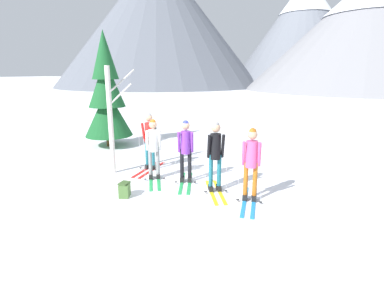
# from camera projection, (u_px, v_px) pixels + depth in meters

# --- Properties ---
(ground_plane) EXTENTS (400.00, 400.00, 0.00)m
(ground_plane) POSITION_uv_depth(u_px,v_px,m) (184.00, 181.00, 8.44)
(ground_plane) COLOR white
(skier_in_red) EXTENTS (0.61, 1.72, 1.84)m
(skier_in_red) POSITION_uv_depth(u_px,v_px,m) (150.00, 137.00, 9.30)
(skier_in_red) COLOR red
(skier_in_red) RESTS_ON ground
(skier_in_white) EXTENTS (1.05, 1.72, 1.78)m
(skier_in_white) POSITION_uv_depth(u_px,v_px,m) (154.00, 146.00, 8.44)
(skier_in_white) COLOR green
(skier_in_white) RESTS_ON ground
(skier_in_purple) EXTENTS (0.76, 1.69, 1.79)m
(skier_in_purple) POSITION_uv_depth(u_px,v_px,m) (186.00, 149.00, 8.17)
(skier_in_purple) COLOR green
(skier_in_purple) RESTS_ON ground
(skier_in_black) EXTENTS (0.94, 1.60, 1.87)m
(skier_in_black) POSITION_uv_depth(u_px,v_px,m) (215.00, 153.00, 7.52)
(skier_in_black) COLOR yellow
(skier_in_black) RESTS_ON ground
(skier_in_pink) EXTENTS (0.61, 1.79, 1.81)m
(skier_in_pink) POSITION_uv_depth(u_px,v_px,m) (251.00, 161.00, 6.95)
(skier_in_pink) COLOR #1E84D1
(skier_in_pink) RESTS_ON ground
(pine_tree_near) EXTENTS (1.96, 1.96, 4.73)m
(pine_tree_near) POSITION_uv_depth(u_px,v_px,m) (107.00, 95.00, 12.05)
(pine_tree_near) COLOR #51381E
(pine_tree_near) RESTS_ON ground
(birch_tree_tall) EXTENTS (0.62, 0.86, 3.26)m
(birch_tree_tall) POSITION_uv_depth(u_px,v_px,m) (111.00, 119.00, 8.80)
(birch_tree_tall) COLOR silver
(birch_tree_tall) RESTS_ON ground
(backpack_on_snow_front) EXTENTS (0.32, 0.38, 0.38)m
(backpack_on_snow_front) POSITION_uv_depth(u_px,v_px,m) (125.00, 190.00, 7.36)
(backpack_on_snow_front) COLOR #4C7238
(backpack_on_snow_front) RESTS_ON ground
(mountain_ridge_distant) EXTENTS (85.63, 51.95, 28.44)m
(mountain_ridge_distant) POSITION_uv_depth(u_px,v_px,m) (244.00, 25.00, 61.26)
(mountain_ridge_distant) COLOR slate
(mountain_ridge_distant) RESTS_ON ground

